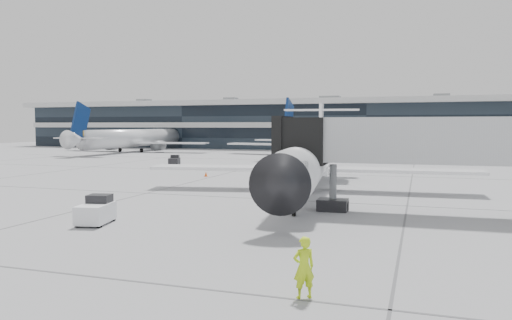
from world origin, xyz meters
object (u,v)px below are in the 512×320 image
(ramp_worker, at_px, (304,267))
(baggage_tug, at_px, (96,211))
(jet_bridge, at_px, (450,142))
(regional_jet, at_px, (311,159))

(ramp_worker, relative_size, baggage_tug, 0.73)
(baggage_tug, bearing_deg, jet_bridge, 12.76)
(jet_bridge, relative_size, baggage_tug, 7.05)
(regional_jet, distance_m, jet_bridge, 13.65)
(jet_bridge, height_order, baggage_tug, jet_bridge)
(ramp_worker, bearing_deg, jet_bridge, -143.38)
(ramp_worker, bearing_deg, regional_jet, -114.77)
(jet_bridge, bearing_deg, regional_jet, 137.75)
(ramp_worker, height_order, baggage_tug, ramp_worker)
(regional_jet, height_order, baggage_tug, regional_jet)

